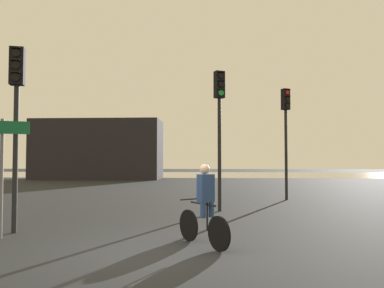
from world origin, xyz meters
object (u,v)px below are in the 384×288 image
(traffic_light_center, at_px, (219,114))
(direction_sign_post, at_px, (2,160))
(traffic_light_far_right, at_px, (286,123))
(cyclist, at_px, (205,205))
(traffic_light_near_left, at_px, (16,103))
(distant_building, at_px, (98,150))

(traffic_light_center, xyz_separation_m, direction_sign_post, (-4.84, -4.55, -1.53))
(traffic_light_far_right, relative_size, cyclist, 2.92)
(traffic_light_near_left, relative_size, direction_sign_post, 1.68)
(distant_building, xyz_separation_m, direction_sign_post, (5.34, -24.49, -0.88))
(traffic_light_far_right, bearing_deg, cyclist, 41.18)
(distant_building, bearing_deg, traffic_light_far_right, -51.29)
(traffic_light_far_right, xyz_separation_m, direction_sign_post, (-7.75, -8.15, -1.57))
(direction_sign_post, bearing_deg, traffic_light_far_right, -157.90)
(cyclist, bearing_deg, distant_building, 75.39)
(distant_building, bearing_deg, direction_sign_post, -77.69)
(traffic_light_center, bearing_deg, cyclist, 60.82)
(traffic_light_near_left, height_order, direction_sign_post, traffic_light_near_left)
(distant_building, height_order, traffic_light_near_left, distant_building)
(distant_building, xyz_separation_m, traffic_light_near_left, (5.31, -23.85, 0.46))
(traffic_light_near_left, distance_m, direction_sign_post, 1.49)
(distant_building, distance_m, cyclist, 26.89)
(traffic_light_far_right, distance_m, cyclist, 9.59)
(traffic_light_far_right, xyz_separation_m, cyclist, (-3.33, -8.66, -2.45))
(traffic_light_far_right, distance_m, traffic_light_near_left, 10.82)
(direction_sign_post, relative_size, cyclist, 1.60)
(traffic_light_far_right, bearing_deg, distant_building, -79.10)
(distant_building, bearing_deg, traffic_light_near_left, -77.45)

